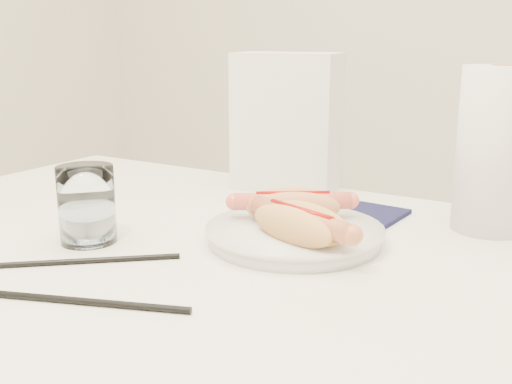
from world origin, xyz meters
The scene contains 10 objects.
table centered at (0.00, 0.00, 0.69)m, with size 1.20×0.80×0.75m.
plate centered at (0.10, 0.08, 0.76)m, with size 0.24×0.24×0.02m, color silver.
hotdog_left centered at (0.08, 0.11, 0.79)m, with size 0.15×0.13×0.05m.
hotdog_right centered at (0.13, 0.04, 0.79)m, with size 0.17×0.11×0.05m.
water_glass centered at (-0.14, -0.07, 0.80)m, with size 0.08×0.08×0.11m, color silver.
chopstick_near centered at (-0.08, -0.13, 0.75)m, with size 0.01×0.01×0.23m, color black.
chopstick_far centered at (0.00, -0.22, 0.75)m, with size 0.01×0.01×0.25m, color black.
napkin_box centered at (-0.06, 0.35, 0.87)m, with size 0.19×0.10×0.25m, color silver.
navy_napkin centered at (0.12, 0.24, 0.75)m, with size 0.13×0.13×0.01m, color black.
paper_towel_roll centered at (0.32, 0.28, 0.87)m, with size 0.11×0.11×0.24m, color silver.
Camera 1 is at (0.48, -0.65, 1.03)m, focal length 43.97 mm.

